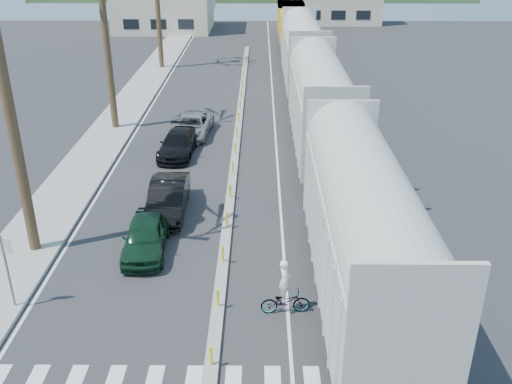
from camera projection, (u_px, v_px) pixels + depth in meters
ground at (214, 347)px, 18.66m from camera, size 140.00×140.00×0.00m
sidewalk at (123, 114)px, 41.32m from camera, size 3.00×90.00×0.15m
rails at (306, 103)px, 43.96m from camera, size 1.56×100.00×0.06m
median at (237, 138)px, 36.69m from camera, size 0.45×60.00×0.85m
lane_markings at (210, 115)px, 41.30m from camera, size 9.42×90.00×0.01m
freight_train at (313, 83)px, 38.19m from camera, size 3.00×60.94×5.85m
street_sign at (6, 262)px, 19.69m from camera, size 0.60×0.08×3.00m
car_lead at (146, 236)px, 23.84m from camera, size 2.15×4.45×1.46m
car_second at (168, 198)px, 27.02m from camera, size 1.87×4.86×1.58m
car_third at (178, 144)px, 34.00m from camera, size 2.41×4.95×1.38m
car_rear at (192, 126)px, 37.09m from camera, size 3.07×5.22×1.34m
cyclist at (285, 296)px, 20.04m from camera, size 0.93×1.85×2.14m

